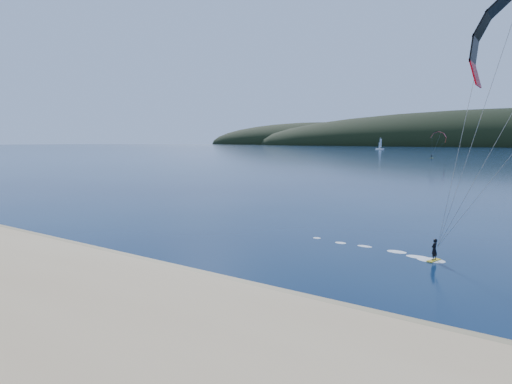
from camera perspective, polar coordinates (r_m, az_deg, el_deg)
ground at (r=27.72m, az=-19.83°, el=-11.78°), size 1800.00×1800.00×0.00m
wet_sand at (r=30.38m, az=-12.83°, el=-9.79°), size 220.00×2.50×0.10m
kitesurfer_far at (r=225.34m, az=22.98°, el=6.43°), size 8.16×5.73×12.05m
sailboat at (r=431.32m, az=16.08°, el=5.55°), size 8.58×5.56×11.96m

